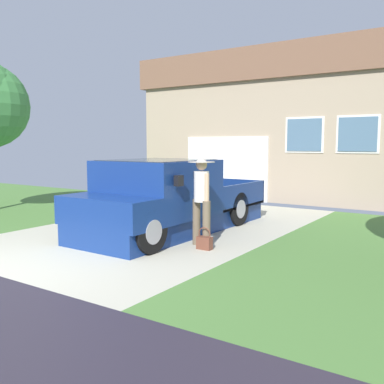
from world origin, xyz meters
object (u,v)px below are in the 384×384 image
object	(u,v)px
pickup_truck	(163,200)
handbag	(204,242)
person_with_hat	(201,196)
wheeled_trash_bin	(161,183)
house_with_garage	(294,127)

from	to	relation	value
pickup_truck	handbag	distance (m)	1.81
handbag	pickup_truck	bearing A→B (deg)	153.87
pickup_truck	handbag	world-z (taller)	pickup_truck
person_with_hat	wheeled_trash_bin	distance (m)	7.24
handbag	person_with_hat	bearing A→B (deg)	135.13
person_with_hat	wheeled_trash_bin	size ratio (longest dim) A/B	1.59
wheeled_trash_bin	person_with_hat	bearing A→B (deg)	-46.21
person_with_hat	house_with_garage	xyz separation A→B (m)	(-1.88, 9.81, 1.64)
pickup_truck	handbag	bearing A→B (deg)	154.60
person_with_hat	pickup_truck	bearing A→B (deg)	-1.07
person_with_hat	house_with_garage	distance (m)	10.12
person_with_hat	wheeled_trash_bin	world-z (taller)	person_with_hat
person_with_hat	handbag	distance (m)	0.87
pickup_truck	handbag	size ratio (longest dim) A/B	12.22
pickup_truck	wheeled_trash_bin	bearing A→B (deg)	-51.09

